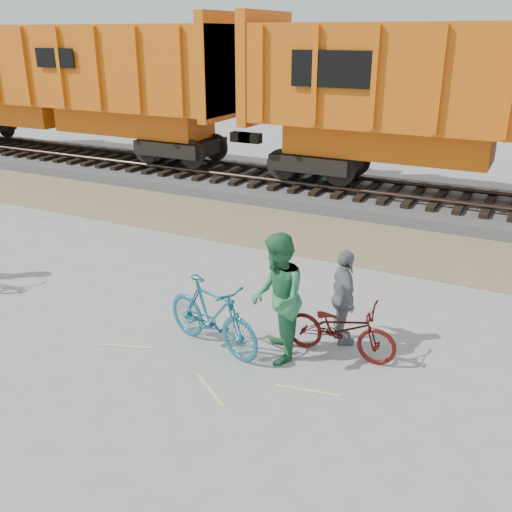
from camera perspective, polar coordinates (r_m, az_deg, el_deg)
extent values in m
plane|color=#9E9E99|center=(9.31, -4.96, -8.19)|extent=(120.00, 120.00, 0.00)
cube|color=#95845C|center=(13.85, 7.10, 1.94)|extent=(120.00, 3.00, 0.02)
cube|color=slate|center=(17.00, 11.28, 5.86)|extent=(120.00, 4.00, 0.30)
cube|color=black|center=(19.65, -7.33, 8.82)|extent=(0.22, 2.60, 0.12)
cube|color=black|center=(16.94, 11.33, 6.55)|extent=(0.22, 2.60, 0.12)
cylinder|color=#382821|center=(16.24, 10.63, 6.40)|extent=(120.00, 0.12, 0.12)
cylinder|color=#382821|center=(17.59, 12.03, 7.44)|extent=(120.00, 0.12, 0.12)
cube|color=black|center=(22.75, -18.24, 11.14)|extent=(11.20, 2.20, 0.80)
cube|color=#C1570D|center=(22.63, -18.49, 13.25)|extent=(11.76, 1.65, 0.90)
cube|color=#C1570D|center=(22.48, -19.03, 17.65)|extent=(14.00, 3.00, 2.60)
cube|color=#D75F0D|center=(18.27, -2.94, 18.41)|extent=(0.30, 3.06, 3.10)
cube|color=black|center=(16.25, 23.22, 6.72)|extent=(11.20, 2.20, 0.80)
cube|color=#C1570D|center=(16.08, 23.66, 9.64)|extent=(11.76, 1.65, 0.90)
cube|color=#D75F0D|center=(17.66, 0.91, 18.33)|extent=(0.30, 3.06, 3.10)
cube|color=black|center=(15.16, 7.60, 18.04)|extent=(2.20, 0.04, 0.90)
imported|color=#1B627A|center=(8.77, -4.41, -5.92)|extent=(1.96, 1.00, 1.13)
imported|color=#4E0E0C|center=(8.70, 8.41, -7.18)|extent=(1.74, 0.65, 0.91)
imported|color=#2F7747|center=(8.32, 2.15, -4.28)|extent=(1.10, 1.19, 1.96)
imported|color=gray|center=(8.93, 8.76, -4.13)|extent=(0.82, 0.96, 1.55)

